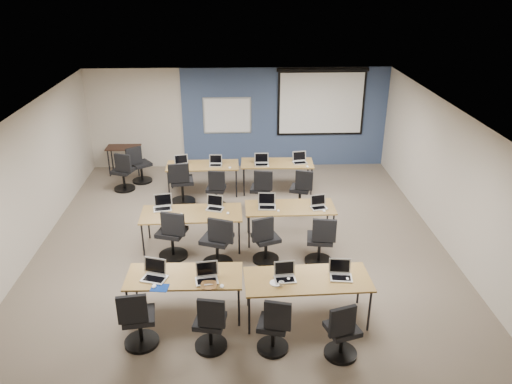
{
  "coord_description": "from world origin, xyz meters",
  "views": [
    {
      "loc": [
        -0.07,
        -8.53,
        5.05
      ],
      "look_at": [
        0.3,
        0.4,
        1.02
      ],
      "focal_mm": 35.0,
      "sensor_mm": 36.0,
      "label": 1
    }
  ],
  "objects_px": {
    "laptop_5": "(215,205)",
    "spare_chair_b": "(124,175)",
    "projector_screen": "(321,99)",
    "laptop_11": "(300,160)",
    "laptop_1": "(207,276)",
    "laptop_7": "(319,205)",
    "task_chair_0": "(138,323)",
    "task_chair_11": "(301,192)",
    "training_table_front_right": "(307,281)",
    "training_table_mid_right": "(290,209)",
    "task_chair_4": "(173,238)",
    "laptop_3": "(341,273)",
    "task_chair_2": "(274,329)",
    "laptop_6": "(267,204)",
    "laptop_0": "(154,274)",
    "spare_chair_a": "(140,168)",
    "laptop_10": "(262,162)",
    "task_chair_5": "(218,245)",
    "task_chair_7": "(320,244)",
    "training_table_back_right": "(277,164)",
    "task_chair_8": "(182,186)",
    "training_table_back_left": "(203,167)",
    "laptop_8": "(181,163)",
    "laptop_4": "(163,205)",
    "task_chair_6": "(265,243)",
    "task_chair_3": "(342,335)",
    "laptop_9": "(216,163)",
    "laptop_2": "(285,275)",
    "utility_table": "(124,150)",
    "task_chair_9": "(216,192)",
    "whiteboard": "(227,116)",
    "training_table_front_left": "(184,278)",
    "task_chair_10": "(262,193)"
  },
  "relations": [
    {
      "from": "task_chair_3",
      "to": "task_chair_10",
      "type": "height_order",
      "value": "task_chair_10"
    },
    {
      "from": "whiteboard",
      "to": "laptop_4",
      "type": "distance_m",
      "value": 4.32
    },
    {
      "from": "whiteboard",
      "to": "laptop_1",
      "type": "xyz_separation_m",
      "value": [
        -0.25,
        -6.59,
        -0.66
      ]
    },
    {
      "from": "training_table_front_left",
      "to": "task_chair_10",
      "type": "height_order",
      "value": "task_chair_10"
    },
    {
      "from": "training_table_back_right",
      "to": "laptop_7",
      "type": "relative_size",
      "value": 5.69
    },
    {
      "from": "task_chair_2",
      "to": "laptop_6",
      "type": "xyz_separation_m",
      "value": [
        0.1,
        3.25,
        0.41
      ]
    },
    {
      "from": "training_table_back_right",
      "to": "task_chair_8",
      "type": "distance_m",
      "value": 2.37
    },
    {
      "from": "laptop_1",
      "to": "spare_chair_a",
      "type": "height_order",
      "value": "same"
    },
    {
      "from": "laptop_1",
      "to": "laptop_11",
      "type": "bearing_deg",
      "value": 58.71
    },
    {
      "from": "laptop_1",
      "to": "task_chair_5",
      "type": "height_order",
      "value": "task_chair_5"
    },
    {
      "from": "laptop_10",
      "to": "task_chair_11",
      "type": "relative_size",
      "value": 0.35
    },
    {
      "from": "laptop_1",
      "to": "laptop_7",
      "type": "height_order",
      "value": "laptop_1"
    },
    {
      "from": "laptop_5",
      "to": "laptop_6",
      "type": "bearing_deg",
      "value": 18.25
    },
    {
      "from": "training_table_front_right",
      "to": "task_chair_5",
      "type": "bearing_deg",
      "value": 130.43
    },
    {
      "from": "training_table_back_left",
      "to": "laptop_8",
      "type": "height_order",
      "value": "laptop_8"
    },
    {
      "from": "whiteboard",
      "to": "task_chair_0",
      "type": "height_order",
      "value": "whiteboard"
    },
    {
      "from": "projector_screen",
      "to": "task_chair_3",
      "type": "bearing_deg",
      "value": -96.49
    },
    {
      "from": "laptop_4",
      "to": "task_chair_6",
      "type": "distance_m",
      "value": 2.19
    },
    {
      "from": "laptop_3",
      "to": "spare_chair_b",
      "type": "bearing_deg",
      "value": 137.37
    },
    {
      "from": "laptop_0",
      "to": "spare_chair_a",
      "type": "distance_m",
      "value": 5.6
    },
    {
      "from": "whiteboard",
      "to": "training_table_front_right",
      "type": "height_order",
      "value": "whiteboard"
    },
    {
      "from": "projector_screen",
      "to": "laptop_6",
      "type": "distance_m",
      "value": 4.56
    },
    {
      "from": "laptop_9",
      "to": "task_chair_7",
      "type": "bearing_deg",
      "value": -56.05
    },
    {
      "from": "task_chair_5",
      "to": "task_chair_9",
      "type": "height_order",
      "value": "task_chair_5"
    },
    {
      "from": "projector_screen",
      "to": "training_table_back_left",
      "type": "bearing_deg",
      "value": -150.69
    },
    {
      "from": "utility_table",
      "to": "training_table_front_right",
      "type": "bearing_deg",
      "value": -56.87
    },
    {
      "from": "laptop_2",
      "to": "laptop_6",
      "type": "bearing_deg",
      "value": 87.65
    },
    {
      "from": "task_chair_0",
      "to": "task_chair_11",
      "type": "xyz_separation_m",
      "value": [
        2.9,
        4.47,
        -0.01
      ]
    },
    {
      "from": "task_chair_0",
      "to": "task_chair_4",
      "type": "xyz_separation_m",
      "value": [
        0.22,
        2.42,
        0.02
      ]
    },
    {
      "from": "task_chair_7",
      "to": "laptop_11",
      "type": "bearing_deg",
      "value": 98.26
    },
    {
      "from": "laptop_2",
      "to": "task_chair_5",
      "type": "distance_m",
      "value": 1.9
    },
    {
      "from": "laptop_2",
      "to": "task_chair_7",
      "type": "distance_m",
      "value": 1.77
    },
    {
      "from": "task_chair_2",
      "to": "spare_chair_a",
      "type": "distance_m",
      "value": 6.98
    },
    {
      "from": "task_chair_0",
      "to": "spare_chair_b",
      "type": "bearing_deg",
      "value": 95.19
    },
    {
      "from": "task_chair_0",
      "to": "spare_chair_b",
      "type": "relative_size",
      "value": 0.99
    },
    {
      "from": "projector_screen",
      "to": "laptop_11",
      "type": "height_order",
      "value": "projector_screen"
    },
    {
      "from": "training_table_front_right",
      "to": "task_chair_4",
      "type": "height_order",
      "value": "task_chair_4"
    },
    {
      "from": "laptop_0",
      "to": "task_chair_8",
      "type": "xyz_separation_m",
      "value": [
        0.0,
        4.15,
        -0.36
      ]
    },
    {
      "from": "laptop_11",
      "to": "training_table_front_right",
      "type": "bearing_deg",
      "value": -104.66
    },
    {
      "from": "whiteboard",
      "to": "task_chair_7",
      "type": "bearing_deg",
      "value": -71.07
    },
    {
      "from": "laptop_3",
      "to": "task_chair_11",
      "type": "distance_m",
      "value": 3.91
    },
    {
      "from": "training_table_front_right",
      "to": "training_table_mid_right",
      "type": "relative_size",
      "value": 1.09
    },
    {
      "from": "laptop_5",
      "to": "spare_chair_b",
      "type": "height_order",
      "value": "spare_chair_b"
    },
    {
      "from": "laptop_6",
      "to": "training_table_back_left",
      "type": "bearing_deg",
      "value": 124.69
    },
    {
      "from": "laptop_10",
      "to": "laptop_5",
      "type": "bearing_deg",
      "value": -113.26
    },
    {
      "from": "task_chair_3",
      "to": "training_table_mid_right",
      "type": "bearing_deg",
      "value": 78.95
    },
    {
      "from": "laptop_11",
      "to": "laptop_0",
      "type": "bearing_deg",
      "value": -129.4
    },
    {
      "from": "laptop_3",
      "to": "laptop_4",
      "type": "distance_m",
      "value": 3.92
    },
    {
      "from": "task_chair_7",
      "to": "spare_chair_b",
      "type": "distance_m",
      "value": 5.57
    },
    {
      "from": "laptop_1",
      "to": "laptop_8",
      "type": "xyz_separation_m",
      "value": [
        -0.85,
        4.8,
        -0.0
      ]
    }
  ]
}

